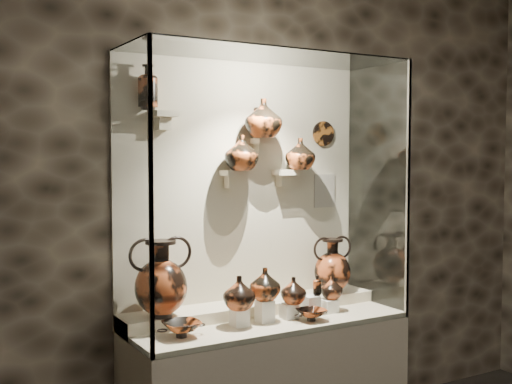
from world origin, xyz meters
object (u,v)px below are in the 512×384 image
at_px(kylix_right, 311,314).
at_px(ovoid_vase_a, 241,153).
at_px(kylix_left, 181,327).
at_px(ovoid_vase_b, 263,118).
at_px(ovoid_vase_c, 300,154).
at_px(lekythos_tall, 148,84).
at_px(jug_a, 239,293).
at_px(amphora_left, 161,278).
at_px(amphora_right, 332,265).
at_px(jug_e, 331,287).
at_px(jug_b, 265,284).
at_px(jug_c, 293,290).
at_px(lekythos_small, 317,284).

relative_size(kylix_right, ovoid_vase_a, 1.00).
distance_m(kylix_left, kylix_right, 0.80).
height_order(ovoid_vase_b, ovoid_vase_c, ovoid_vase_b).
distance_m(lekythos_tall, ovoid_vase_b, 0.75).
bearing_deg(kylix_right, lekythos_tall, 173.29).
xyz_separation_m(jug_a, kylix_right, (0.43, -0.10, -0.15)).
distance_m(amphora_left, amphora_right, 1.22).
height_order(jug_e, lekythos_tall, lekythos_tall).
relative_size(jug_b, ovoid_vase_a, 0.88).
distance_m(amphora_right, jug_b, 0.66).
height_order(amphora_left, kylix_left, amphora_left).
bearing_deg(jug_c, amphora_left, -171.24).
xyz_separation_m(lekythos_tall, ovoid_vase_c, (1.01, -0.04, -0.39)).
bearing_deg(ovoid_vase_a, jug_c, -63.43).
distance_m(jug_c, lekythos_small, 0.18).
height_order(jug_e, ovoid_vase_c, ovoid_vase_c).
relative_size(amphora_right, lekythos_tall, 1.25).
distance_m(jug_e, kylix_left, 1.05).
bearing_deg(kylix_left, lekythos_tall, 108.19).
distance_m(jug_c, ovoid_vase_a, 0.89).
bearing_deg(lekythos_tall, jug_b, -14.33).
xyz_separation_m(amphora_left, lekythos_tall, (-0.02, 0.12, 1.09)).
bearing_deg(jug_a, ovoid_vase_c, 35.77).
distance_m(amphora_right, lekythos_small, 0.35).
bearing_deg(jug_a, ovoid_vase_b, 50.45).
xyz_separation_m(amphora_right, lekythos_small, (-0.27, -0.21, -0.06)).
height_order(kylix_right, ovoid_vase_b, ovoid_vase_b).
bearing_deg(jug_b, lekythos_small, 18.40).
height_order(jug_b, kylix_left, jug_b).
bearing_deg(ovoid_vase_a, jug_e, -37.96).
xyz_separation_m(lekythos_small, kylix_right, (-0.11, -0.10, -0.15)).
distance_m(jug_c, ovoid_vase_b, 1.07).
distance_m(amphora_left, jug_a, 0.45).
xyz_separation_m(jug_c, ovoid_vase_c, (0.22, 0.26, 0.82)).
xyz_separation_m(jug_e, kylix_left, (-1.04, -0.05, -0.10)).
bearing_deg(kylix_right, amphora_right, 56.96).
distance_m(lekythos_tall, ovoid_vase_a, 0.70).
relative_size(kylix_left, kylix_right, 1.21).
xyz_separation_m(amphora_left, jug_e, (1.07, -0.16, -0.14)).
bearing_deg(lekythos_small, ovoid_vase_b, 140.93).
distance_m(jug_c, lekythos_tall, 1.48).
height_order(lekythos_tall, ovoid_vase_c, lekythos_tall).
distance_m(amphora_right, lekythos_tall, 1.68).
relative_size(jug_c, ovoid_vase_a, 0.74).
distance_m(jug_c, jug_e, 0.30).
bearing_deg(amphora_left, ovoid_vase_b, -4.00).
bearing_deg(amphora_left, lekythos_tall, 91.37).
xyz_separation_m(kylix_right, ovoid_vase_c, (0.16, 0.36, 0.95)).
xyz_separation_m(amphora_left, jug_c, (0.77, -0.18, -0.12)).
bearing_deg(amphora_right, kylix_right, -164.42).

